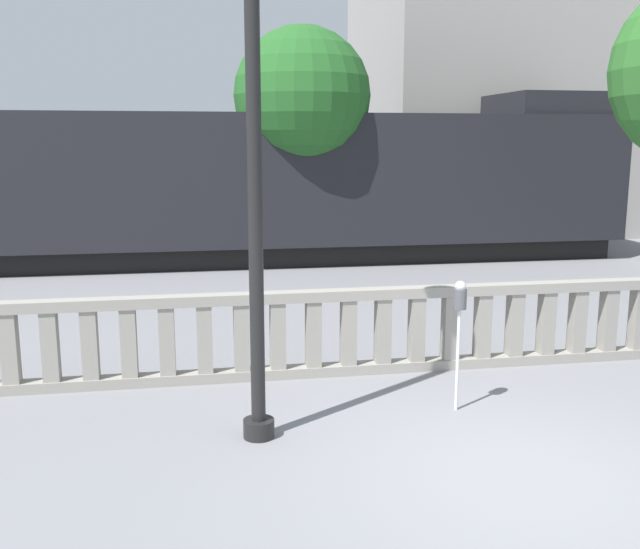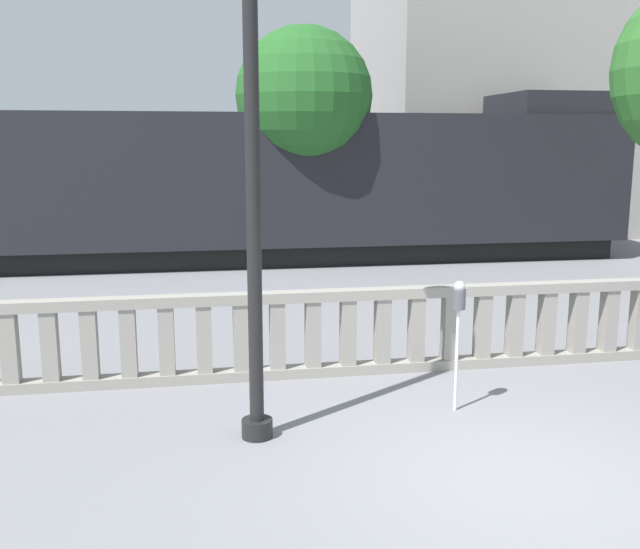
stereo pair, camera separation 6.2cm
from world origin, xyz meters
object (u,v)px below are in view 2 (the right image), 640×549
parking_meter (459,308)px  train_near (117,187)px  train_far (281,174)px  lamppost (252,101)px  tree_right (304,96)px

parking_meter → train_near: size_ratio=0.06×
parking_meter → train_far: bearing=88.4°
lamppost → train_far: 23.63m
parking_meter → train_near: 12.25m
parking_meter → tree_right: bearing=91.3°
train_near → tree_right: bearing=-8.7°
parking_meter → tree_right: (-0.23, 10.46, 3.01)m
parking_meter → train_near: train_near is taller
parking_meter → train_far: train_far is taller
train_far → tree_right: tree_right is taller
tree_right → train_far: bearing=86.1°
lamppost → train_far: lamppost is taller
lamppost → tree_right: bearing=78.7°
parking_meter → train_near: bearing=113.9°
lamppost → train_near: size_ratio=0.22×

